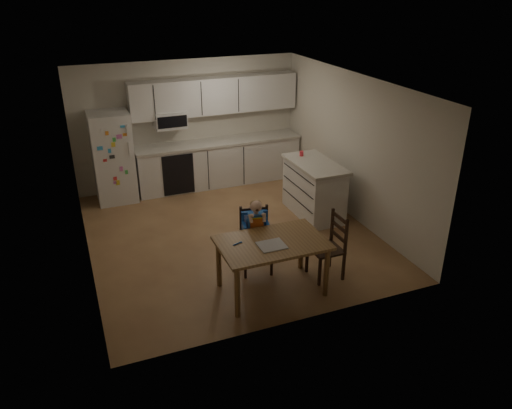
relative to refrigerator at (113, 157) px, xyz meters
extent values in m
cube|color=brown|center=(1.55, -2.15, -0.85)|extent=(4.50, 5.00, 0.01)
cube|color=beige|center=(1.55, 0.35, 0.40)|extent=(4.50, 0.02, 2.50)
cube|color=beige|center=(-0.70, -2.15, 0.40)|extent=(0.02, 5.00, 2.50)
cube|color=beige|center=(3.80, -2.15, 0.40)|extent=(0.02, 5.00, 2.50)
cube|color=white|center=(1.55, -2.15, 1.65)|extent=(4.50, 5.00, 0.01)
cube|color=silver|center=(0.00, 0.00, 0.00)|extent=(0.72, 0.70, 1.70)
cube|color=silver|center=(2.08, 0.05, -0.42)|extent=(3.34, 0.60, 0.86)
cube|color=beige|center=(2.08, 0.04, 0.04)|extent=(3.37, 0.62, 0.05)
cube|color=black|center=(1.16, -0.26, -0.42)|extent=(0.60, 0.02, 0.80)
cube|color=silver|center=(2.08, 0.18, 0.95)|extent=(3.34, 0.34, 0.70)
cube|color=silver|center=(1.16, 0.15, 0.57)|extent=(0.60, 0.38, 0.33)
cube|color=silver|center=(3.20, -1.98, -0.39)|extent=(0.63, 1.27, 0.93)
cube|color=beige|center=(3.20, -1.98, 0.10)|extent=(0.70, 1.33, 0.05)
cylinder|color=red|center=(3.13, -1.56, 0.18)|extent=(0.07, 0.07, 0.09)
cube|color=brown|center=(1.54, -3.92, -0.11)|extent=(1.42, 0.91, 0.04)
cylinder|color=brown|center=(0.92, -4.29, -0.49)|extent=(0.07, 0.07, 0.72)
cylinder|color=brown|center=(0.92, -3.54, -0.49)|extent=(0.07, 0.07, 0.72)
cylinder|color=brown|center=(2.17, -4.29, -0.49)|extent=(0.07, 0.07, 0.72)
cylinder|color=brown|center=(2.17, -3.54, -0.49)|extent=(0.07, 0.07, 0.72)
cube|color=#A9A8AD|center=(1.49, -4.02, -0.08)|extent=(0.34, 0.30, 0.01)
cylinder|color=#1F52B2|center=(1.09, -3.82, -0.08)|extent=(0.12, 0.06, 0.02)
cube|color=black|center=(1.54, -3.35, -0.42)|extent=(0.49, 0.49, 0.03)
cube|color=black|center=(1.32, -3.50, -0.64)|extent=(0.04, 0.04, 0.42)
cube|color=black|center=(1.40, -3.12, -0.64)|extent=(0.04, 0.04, 0.42)
cube|color=black|center=(1.69, -3.57, -0.64)|extent=(0.04, 0.04, 0.42)
cube|color=black|center=(1.77, -3.20, -0.64)|extent=(0.04, 0.04, 0.42)
cube|color=black|center=(1.58, -3.16, -0.15)|extent=(0.42, 0.12, 0.50)
cube|color=#1F52B2|center=(1.54, -3.35, -0.35)|extent=(0.44, 0.41, 0.10)
cube|color=#1F52B2|center=(1.57, -3.21, -0.13)|extent=(0.38, 0.13, 0.34)
cube|color=#597ADB|center=(1.54, -3.37, -0.29)|extent=(0.34, 0.31, 0.02)
cube|color=#235DB4|center=(1.55, -3.34, -0.07)|extent=(0.24, 0.18, 0.26)
cube|color=#D1442B|center=(1.53, -3.40, -0.08)|extent=(0.19, 0.05, 0.20)
sphere|color=beige|center=(1.54, -3.35, 0.18)|extent=(0.20, 0.20, 0.17)
ellipsoid|color=olive|center=(1.54, -3.35, 0.19)|extent=(0.20, 0.19, 0.14)
cube|color=black|center=(2.39, -3.87, -0.41)|extent=(0.42, 0.42, 0.03)
cube|color=black|center=(2.20, -3.68, -0.64)|extent=(0.04, 0.04, 0.42)
cube|color=black|center=(2.58, -3.68, -0.64)|extent=(0.04, 0.04, 0.42)
cube|color=black|center=(2.20, -4.06, -0.64)|extent=(0.04, 0.04, 0.42)
cube|color=black|center=(2.58, -4.06, -0.64)|extent=(0.04, 0.04, 0.42)
cube|color=black|center=(2.58, -3.87, -0.15)|extent=(0.04, 0.42, 0.50)
camera|label=1|loc=(-0.78, -9.17, 3.09)|focal=35.00mm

